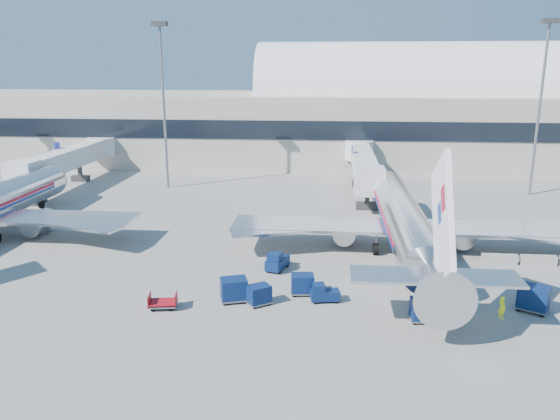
# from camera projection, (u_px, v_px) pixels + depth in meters

# --- Properties ---
(ground) EXTENTS (260.00, 260.00, 0.00)m
(ground) POSITION_uv_depth(u_px,v_px,m) (293.00, 265.00, 47.52)
(ground) COLOR gray
(ground) RESTS_ON ground
(terminal) EXTENTS (170.00, 28.15, 21.00)m
(terminal) POSITION_uv_depth(u_px,v_px,m) (240.00, 118.00, 100.68)
(terminal) COLOR #B2AA9E
(terminal) RESTS_ON ground
(airliner_main) EXTENTS (32.00, 37.26, 12.07)m
(airliner_main) POSITION_uv_depth(u_px,v_px,m) (405.00, 222.00, 50.23)
(airliner_main) COLOR silver
(airliner_main) RESTS_ON ground
(jetbridge_near) EXTENTS (4.40, 27.50, 6.25)m
(jetbridge_near) POSITION_uv_depth(u_px,v_px,m) (363.00, 162.00, 75.51)
(jetbridge_near) COLOR silver
(jetbridge_near) RESTS_ON ground
(jetbridge_mid) EXTENTS (4.40, 27.50, 6.25)m
(jetbridge_mid) POSITION_uv_depth(u_px,v_px,m) (72.00, 158.00, 79.22)
(jetbridge_mid) COLOR silver
(jetbridge_mid) RESTS_ON ground
(mast_west) EXTENTS (2.00, 1.20, 22.60)m
(mast_west) POSITION_uv_depth(u_px,v_px,m) (163.00, 82.00, 74.40)
(mast_west) COLOR slate
(mast_west) RESTS_ON ground
(mast_east) EXTENTS (2.00, 1.20, 22.60)m
(mast_east) POSITION_uv_depth(u_px,v_px,m) (543.00, 83.00, 69.98)
(mast_east) COLOR slate
(mast_east) RESTS_ON ground
(barrier_near) EXTENTS (3.00, 0.55, 0.90)m
(barrier_near) POSITION_uv_depth(u_px,v_px,m) (499.00, 259.00, 47.74)
(barrier_near) COLOR #9E9E96
(barrier_near) RESTS_ON ground
(barrier_mid) EXTENTS (3.00, 0.55, 0.90)m
(barrier_mid) POSITION_uv_depth(u_px,v_px,m) (538.00, 260.00, 47.45)
(barrier_mid) COLOR #9E9E96
(barrier_mid) RESTS_ON ground
(tug_lead) EXTENTS (2.28, 1.40, 1.39)m
(tug_lead) POSITION_uv_depth(u_px,v_px,m) (324.00, 293.00, 40.12)
(tug_lead) COLOR #091A44
(tug_lead) RESTS_ON ground
(tug_right) EXTENTS (2.78, 2.42, 1.63)m
(tug_right) POSITION_uv_depth(u_px,v_px,m) (410.00, 272.00, 44.06)
(tug_right) COLOR #091A44
(tug_right) RESTS_ON ground
(tug_left) EXTENTS (2.00, 2.80, 1.65)m
(tug_left) POSITION_uv_depth(u_px,v_px,m) (277.00, 261.00, 46.31)
(tug_left) COLOR #091A44
(tug_left) RESTS_ON ground
(cart_train_a) EXTENTS (1.93, 1.57, 1.57)m
(cart_train_a) POSITION_uv_depth(u_px,v_px,m) (303.00, 284.00, 41.34)
(cart_train_a) COLOR #091A44
(cart_train_a) RESTS_ON ground
(cart_train_b) EXTENTS (2.09, 1.98, 1.46)m
(cart_train_b) POSITION_uv_depth(u_px,v_px,m) (259.00, 294.00, 39.55)
(cart_train_b) COLOR #091A44
(cart_train_b) RESTS_ON ground
(cart_train_c) EXTENTS (2.37, 2.07, 1.75)m
(cart_train_c) POSITION_uv_depth(u_px,v_px,m) (234.00, 289.00, 40.08)
(cart_train_c) COLOR #091A44
(cart_train_c) RESTS_ON ground
(cart_solo_near) EXTENTS (1.89, 1.49, 1.59)m
(cart_solo_near) POSITION_uv_depth(u_px,v_px,m) (424.00, 310.00, 36.92)
(cart_solo_near) COLOR #091A44
(cart_solo_near) RESTS_ON ground
(cart_solo_far) EXTENTS (2.61, 2.44, 1.84)m
(cart_solo_far) POSITION_uv_depth(u_px,v_px,m) (534.00, 298.00, 38.46)
(cart_solo_far) COLOR #091A44
(cart_solo_far) RESTS_ON ground
(cart_open_red) EXTENTS (2.17, 1.69, 0.53)m
(cart_open_red) POSITION_uv_depth(u_px,v_px,m) (163.00, 303.00, 39.01)
(cart_open_red) COLOR slate
(cart_open_red) RESTS_ON ground
(ramp_worker) EXTENTS (0.59, 0.71, 1.65)m
(ramp_worker) POSITION_uv_depth(u_px,v_px,m) (502.00, 308.00, 37.30)
(ramp_worker) COLOR #B4D916
(ramp_worker) RESTS_ON ground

